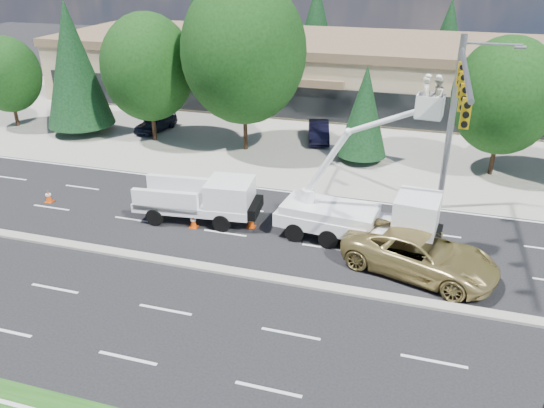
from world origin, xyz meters
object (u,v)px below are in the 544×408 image
(utility_pickup, at_px, (203,203))
(bucket_truck, at_px, (373,210))
(minivan, at_px, (420,254))
(signal_mast, at_px, (457,108))

(utility_pickup, xyz_separation_m, bucket_truck, (8.49, -0.13, 0.85))
(utility_pickup, bearing_deg, minivan, -15.60)
(signal_mast, xyz_separation_m, utility_pickup, (-11.59, -2.80, -5.12))
(bucket_truck, distance_m, minivan, 3.03)
(minivan, bearing_deg, utility_pickup, 96.85)
(utility_pickup, height_order, minivan, utility_pickup)
(signal_mast, bearing_deg, bucket_truck, -136.65)
(bucket_truck, bearing_deg, minivan, -31.99)
(bucket_truck, bearing_deg, utility_pickup, -174.90)
(utility_pickup, relative_size, bucket_truck, 0.76)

